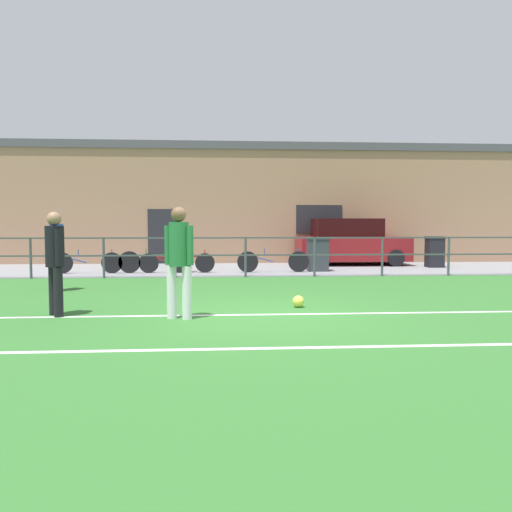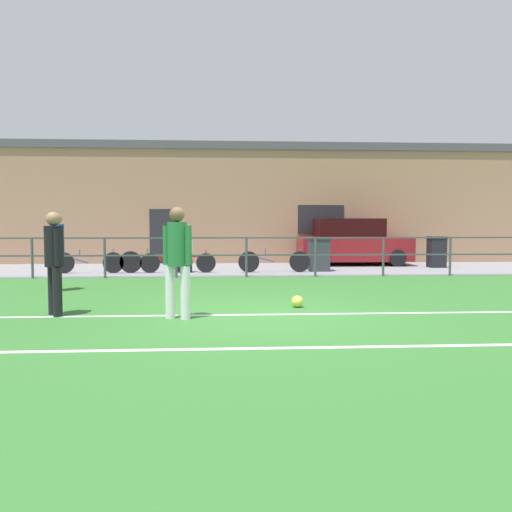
{
  "view_description": "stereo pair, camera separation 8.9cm",
  "coord_description": "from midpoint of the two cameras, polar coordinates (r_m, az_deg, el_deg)",
  "views": [
    {
      "loc": [
        -0.65,
        -8.2,
        1.49
      ],
      "look_at": [
        0.1,
        3.01,
        0.79
      ],
      "focal_mm": 34.87,
      "sensor_mm": 36.0,
      "label": 1
    },
    {
      "loc": [
        -0.56,
        -8.2,
        1.49
      ],
      "look_at": [
        0.1,
        3.01,
        0.79
      ],
      "focal_mm": 34.87,
      "sensor_mm": 36.0,
      "label": 2
    }
  ],
  "objects": [
    {
      "name": "trash_bin_1",
      "position": [
        18.41,
        20.13,
        0.46
      ],
      "size": [
        0.58,
        0.49,
        1.08
      ],
      "color": "black",
      "rests_on": "pavement_strip"
    },
    {
      "name": "bicycle_parked_3",
      "position": [
        15.52,
        2.26,
        -0.61
      ],
      "size": [
        2.25,
        0.04,
        0.75
      ],
      "color": "black",
      "rests_on": "pavement_strip"
    },
    {
      "name": "soccer_ball_match",
      "position": [
        9.09,
        5.05,
        -5.22
      ],
      "size": [
        0.21,
        0.21,
        0.21
      ],
      "primitive_type": "sphere",
      "color": "#E5E04C",
      "rests_on": "ground"
    },
    {
      "name": "clubhouse_facade",
      "position": [
        20.42,
        -1.69,
        5.99
      ],
      "size": [
        28.0,
        2.56,
        4.69
      ],
      "color": "#A37A5B",
      "rests_on": "ground"
    },
    {
      "name": "field_line_touchline",
      "position": [
        8.35,
        0.85,
        -6.73
      ],
      "size": [
        36.0,
        0.11,
        0.0
      ],
      "primitive_type": "cube",
      "color": "white",
      "rests_on": "ground"
    },
    {
      "name": "spectator_child",
      "position": [
        15.64,
        -7.71,
        0.66
      ],
      "size": [
        0.33,
        0.21,
        1.21
      ],
      "rotation": [
        0.0,
        0.0,
        3.28
      ],
      "color": "#232D4C",
      "rests_on": "pavement_strip"
    },
    {
      "name": "pavement_strip",
      "position": [
        16.78,
        -1.3,
        -1.5
      ],
      "size": [
        48.0,
        5.0,
        0.02
      ],
      "primitive_type": "cube",
      "color": "gray",
      "rests_on": "ground"
    },
    {
      "name": "field_line_hash",
      "position": [
        6.13,
        2.45,
        -10.51
      ],
      "size": [
        36.0,
        0.11,
        0.0
      ],
      "primitive_type": "cube",
      "color": "white",
      "rests_on": "ground"
    },
    {
      "name": "parked_car_red",
      "position": [
        18.74,
        11.1,
        1.45
      ],
      "size": [
        4.02,
        1.88,
        1.71
      ],
      "color": "maroon",
      "rests_on": "pavement_strip"
    },
    {
      "name": "player_winger",
      "position": [
        7.97,
        -8.69,
        0.06
      ],
      "size": [
        0.47,
        0.31,
        1.78
      ],
      "rotation": [
        0.0,
        0.0,
        2.8
      ],
      "color": "white",
      "rests_on": "ground"
    },
    {
      "name": "trash_bin_0",
      "position": [
        16.03,
        7.38,
        0.23
      ],
      "size": [
        0.67,
        0.57,
        1.08
      ],
      "color": "#33383D",
      "rests_on": "pavement_strip"
    },
    {
      "name": "bicycle_parked_0",
      "position": [
        16.0,
        -18.51,
        -0.7
      ],
      "size": [
        2.13,
        0.04,
        0.74
      ],
      "color": "black",
      "rests_on": "pavement_strip"
    },
    {
      "name": "ground",
      "position": [
        8.36,
        0.85,
        -6.86
      ],
      "size": [
        60.0,
        44.0,
        0.04
      ],
      "primitive_type": "cube",
      "color": "#33702D"
    },
    {
      "name": "bicycle_parked_1",
      "position": [
        15.51,
        -8.8,
        -0.74
      ],
      "size": [
        2.32,
        0.04,
        0.71
      ],
      "color": "black",
      "rests_on": "pavement_strip"
    },
    {
      "name": "perimeter_fence",
      "position": [
        14.23,
        -0.93,
        0.57
      ],
      "size": [
        36.07,
        0.07,
        1.15
      ],
      "color": "#474C51",
      "rests_on": "ground"
    },
    {
      "name": "player_striker",
      "position": [
        12.13,
        -21.64,
        0.96
      ],
      "size": [
        0.31,
        0.45,
        1.75
      ],
      "rotation": [
        0.0,
        0.0,
        5.11
      ],
      "color": "red",
      "rests_on": "ground"
    },
    {
      "name": "bicycle_parked_2",
      "position": [
        15.59,
        -11.23,
        -0.63
      ],
      "size": [
        2.23,
        0.04,
        0.76
      ],
      "color": "black",
      "rests_on": "pavement_strip"
    },
    {
      "name": "player_goalkeeper",
      "position": [
        8.78,
        -21.88,
        -0.1
      ],
      "size": [
        0.31,
        0.4,
        1.71
      ],
      "rotation": [
        0.0,
        0.0,
        2.18
      ],
      "color": "black",
      "rests_on": "ground"
    }
  ]
}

